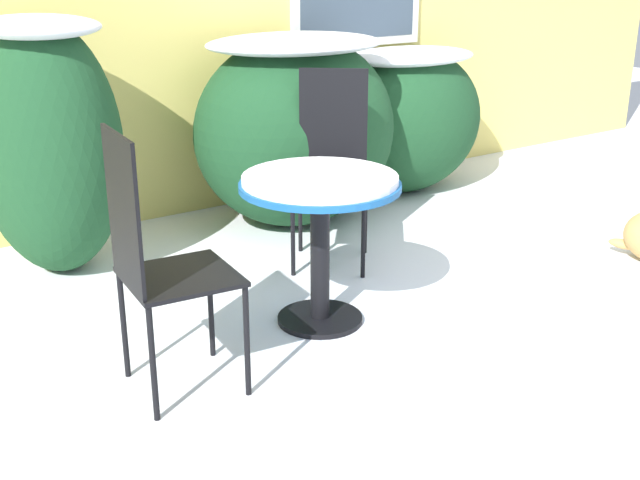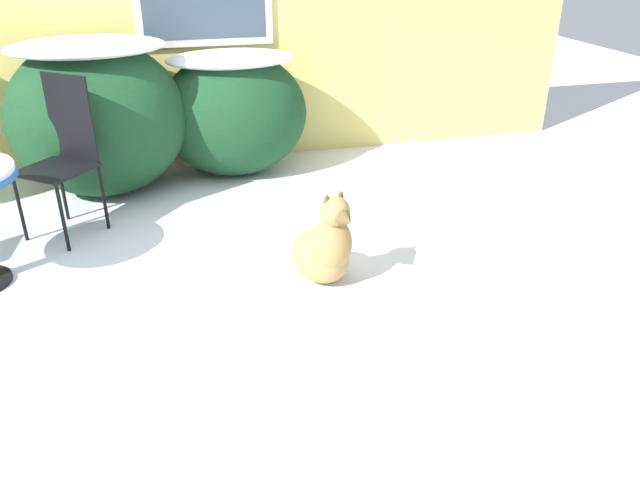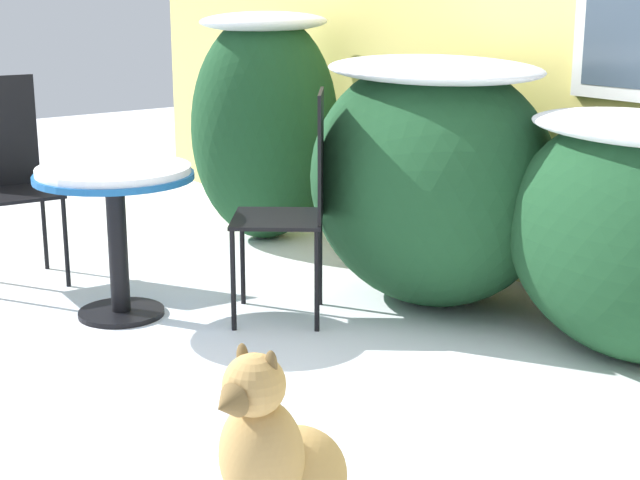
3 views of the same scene
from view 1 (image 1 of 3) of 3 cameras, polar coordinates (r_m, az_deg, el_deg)
The scene contains 7 objects.
ground_plane at distance 4.41m, azimuth 13.74°, elevation -3.17°, with size 16.00×16.00×0.00m, color white.
shrub_left at distance 4.55m, azimuth -18.78°, elevation 6.69°, with size 0.77×0.95×1.38m.
shrub_middle at distance 5.12m, azimuth -1.72°, elevation 8.13°, with size 1.35×1.06×1.21m.
shrub_right at distance 5.91m, azimuth 6.23°, elevation 8.76°, with size 1.23×0.83×1.05m.
patio_table at distance 3.68m, azimuth -0.00°, elevation 2.48°, with size 0.74×0.74×0.73m.
patio_chair_near_table at distance 4.50m, azimuth 0.85°, elevation 5.66°, with size 0.59×0.59×1.08m.
patio_chair_far_side at distance 3.13m, azimuth -11.55°, elevation -1.20°, with size 0.46×0.46×1.08m.
Camera 1 is at (-3.11, -2.64, 1.69)m, focal length 45.00 mm.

